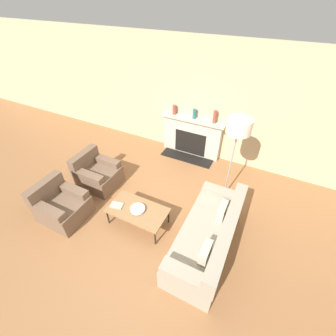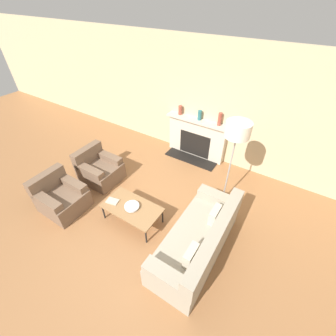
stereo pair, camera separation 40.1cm
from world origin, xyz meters
TOP-DOWN VIEW (x-y plane):
  - ground_plane at (0.00, 0.00)m, footprint 18.00×18.00m
  - wall_back at (0.00, 2.90)m, footprint 18.00×0.06m
  - fireplace at (-0.15, 2.75)m, footprint 1.68×0.59m
  - couch at (1.22, 0.14)m, footprint 0.84×1.98m
  - armchair_near at (-1.63, -0.44)m, footprint 0.86×0.78m
  - armchair_far at (-1.63, 0.63)m, footprint 0.86×0.78m
  - coffee_table at (-0.17, 0.07)m, footprint 1.13×0.62m
  - bowl at (-0.15, 0.07)m, footprint 0.28×0.28m
  - book at (-0.57, -0.02)m, footprint 0.26×0.20m
  - floor_lamp at (1.15, 1.54)m, footprint 0.45×0.45m
  - mantel_vase_left at (-0.68, 2.77)m, footprint 0.10×0.10m
  - mantel_vase_center_left at (-0.13, 2.77)m, footprint 0.10×0.10m
  - mantel_vase_center_right at (0.40, 2.77)m, footprint 0.09×0.09m

SIDE VIEW (x-z plane):
  - ground_plane at x=0.00m, z-range 0.00..0.00m
  - armchair_near at x=-1.63m, z-range -0.10..0.69m
  - armchair_far at x=-1.63m, z-range -0.10..0.69m
  - couch at x=1.22m, z-range -0.10..0.75m
  - coffee_table at x=-0.17m, z-range 0.17..0.55m
  - book at x=-0.57m, z-range 0.39..0.41m
  - bowl at x=-0.15m, z-range 0.39..0.45m
  - fireplace at x=-0.15m, z-range -0.01..1.05m
  - mantel_vase_left at x=-0.68m, z-range 1.06..1.30m
  - mantel_vase_center_left at x=-0.13m, z-range 1.06..1.31m
  - mantel_vase_center_right at x=0.40m, z-range 1.06..1.38m
  - wall_back at x=0.00m, z-range 0.00..2.90m
  - floor_lamp at x=1.15m, z-range 0.69..2.59m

